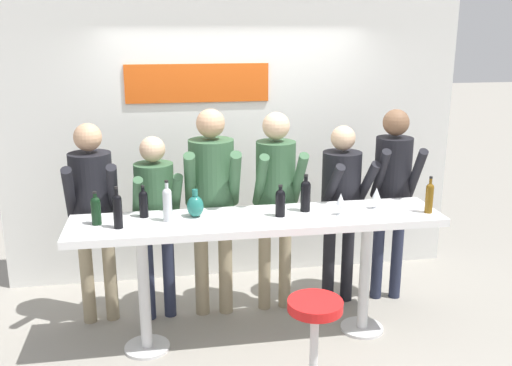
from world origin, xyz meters
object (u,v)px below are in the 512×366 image
(wine_bottle_5, at_px, (280,201))
(wine_bottle_6, at_px, (167,203))
(wine_bottle_0, at_px, (144,202))
(wine_bottle_1, at_px, (118,209))
(person_center, at_px, (276,189))
(person_left, at_px, (155,208))
(wine_glass_0, at_px, (341,200))
(bar_stool, at_px, (314,332))
(person_right, at_px, (392,183))
(person_far_left, at_px, (93,202))
(wine_bottle_2, at_px, (306,194))
(wine_bottle_3, at_px, (429,196))
(tasting_table, at_px, (258,234))
(wine_bottle_4, at_px, (96,209))
(decorative_vase, at_px, (195,206))
(person_center_left, at_px, (212,191))
(wine_glass_1, at_px, (376,194))
(person_center_right, at_px, (341,196))

(wine_bottle_5, distance_m, wine_bottle_6, 0.87)
(wine_bottle_0, relative_size, wine_bottle_1, 0.80)
(person_center, bearing_deg, person_left, -179.91)
(person_left, height_order, wine_glass_0, person_left)
(bar_stool, xyz_separation_m, wine_glass_0, (0.38, 0.70, 0.72))
(bar_stool, xyz_separation_m, person_right, (1.06, 1.29, 0.66))
(person_far_left, height_order, wine_glass_0, person_far_left)
(wine_bottle_2, relative_size, wine_bottle_5, 1.20)
(person_right, xyz_separation_m, wine_bottle_2, (-0.92, -0.44, 0.07))
(wine_bottle_3, relative_size, wine_bottle_5, 1.17)
(tasting_table, distance_m, person_far_left, 1.41)
(person_center, distance_m, wine_bottle_1, 1.43)
(wine_bottle_1, xyz_separation_m, wine_bottle_2, (1.45, 0.16, -0.00))
(wine_bottle_4, height_order, wine_bottle_5, wine_bottle_4)
(bar_stool, height_order, decorative_vase, decorative_vase)
(person_center_left, xyz_separation_m, wine_glass_1, (1.29, -0.45, 0.04))
(person_far_left, bearing_deg, wine_bottle_0, -47.00)
(tasting_table, relative_size, person_center_right, 1.75)
(tasting_table, xyz_separation_m, person_far_left, (-1.30, 0.53, 0.17))
(bar_stool, height_order, person_center_right, person_center_right)
(wine_glass_0, bearing_deg, wine_bottle_0, 172.21)
(person_center, bearing_deg, person_center_right, 0.95)
(person_left, height_order, wine_bottle_6, person_left)
(wine_glass_1, relative_size, decorative_vase, 0.80)
(person_left, distance_m, wine_glass_1, 1.83)
(wine_bottle_5, relative_size, wine_glass_1, 1.43)
(person_center_right, relative_size, wine_bottle_0, 6.54)
(wine_bottle_5, bearing_deg, wine_bottle_2, 22.32)
(person_center, bearing_deg, wine_bottle_3, -30.10)
(person_left, height_order, decorative_vase, person_left)
(tasting_table, bearing_deg, wine_bottle_0, 170.22)
(person_center, distance_m, wine_glass_1, 0.87)
(tasting_table, distance_m, wine_bottle_6, 0.75)
(wine_bottle_5, xyz_separation_m, decorative_vase, (-0.65, 0.10, -0.03))
(wine_bottle_1, relative_size, wine_glass_1, 1.79)
(wine_bottle_0, bearing_deg, tasting_table, -9.78)
(wine_bottle_5, bearing_deg, person_far_left, 160.00)
(person_left, height_order, wine_bottle_0, person_left)
(wine_bottle_0, relative_size, decorative_vase, 1.15)
(wine_bottle_0, height_order, wine_bottle_2, wine_bottle_2)
(wine_bottle_3, height_order, wine_bottle_6, wine_bottle_6)
(person_left, distance_m, wine_bottle_3, 2.24)
(person_center_left, relative_size, wine_glass_1, 10.39)
(wine_bottle_4, bearing_deg, wine_glass_1, 0.39)
(person_center_right, relative_size, wine_glass_0, 9.39)
(person_center_right, distance_m, wine_bottle_5, 0.87)
(person_left, bearing_deg, wine_bottle_0, -110.65)
(wine_bottle_3, bearing_deg, person_far_left, 166.29)
(person_left, xyz_separation_m, person_center, (1.03, 0.01, 0.11))
(person_center_right, height_order, decorative_vase, person_center_right)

